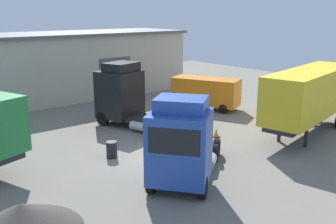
{
  "coord_description": "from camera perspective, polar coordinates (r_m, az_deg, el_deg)",
  "views": [
    {
      "loc": [
        -11.87,
        -15.49,
        7.51
      ],
      "look_at": [
        2.68,
        2.32,
        1.6
      ],
      "focal_mm": 42.0,
      "sensor_mm": 36.0,
      "label": 1
    }
  ],
  "objects": [
    {
      "name": "ground_plane",
      "position": [
        20.91,
        -1.68,
        -6.64
      ],
      "size": [
        60.0,
        60.0,
        0.0
      ],
      "primitive_type": "plane",
      "color": "slate"
    },
    {
      "name": "warehouse_building",
      "position": [
        35.21,
        -19.31,
        6.02
      ],
      "size": [
        28.84,
        7.17,
        5.71
      ],
      "color": "#B7B2A3",
      "rests_on": "ground_plane"
    },
    {
      "name": "tractor_unit_blue",
      "position": [
        17.1,
        2.09,
        -4.74
      ],
      "size": [
        6.42,
        5.73,
        4.04
      ],
      "rotation": [
        0.0,
        0.0,
        -2.49
      ],
      "color": "#2347A3",
      "rests_on": "ground_plane"
    },
    {
      "name": "delivery_van_orange",
      "position": [
        31.2,
        5.22,
        2.93
      ],
      "size": [
        3.97,
        5.67,
        2.44
      ],
      "rotation": [
        0.0,
        0.0,
        1.99
      ],
      "color": "orange",
      "rests_on": "ground_plane"
    },
    {
      "name": "tractor_unit_black",
      "position": [
        26.64,
        -6.37,
        2.37
      ],
      "size": [
        4.02,
        6.5,
        4.22
      ],
      "rotation": [
        0.0,
        0.0,
        1.84
      ],
      "color": "black",
      "rests_on": "ground_plane"
    },
    {
      "name": "container_trailer_white",
      "position": [
        25.63,
        20.01,
        2.48
      ],
      "size": [
        9.45,
        4.22,
        4.1
      ],
      "rotation": [
        0.0,
        0.0,
        -2.95
      ],
      "color": "yellow",
      "rests_on": "ground_plane"
    },
    {
      "name": "gravel_pile",
      "position": [
        14.95,
        -20.46,
        -14.28
      ],
      "size": [
        4.24,
        4.24,
        1.13
      ],
      "color": "#423D38",
      "rests_on": "ground_plane"
    },
    {
      "name": "oil_drum",
      "position": [
        20.99,
        -8.17,
        -5.43
      ],
      "size": [
        0.58,
        0.58,
        0.88
      ],
      "color": "black",
      "rests_on": "ground_plane"
    },
    {
      "name": "traffic_cone",
      "position": [
        24.3,
        7.01,
        -3.07
      ],
      "size": [
        0.4,
        0.4,
        0.55
      ],
      "color": "black",
      "rests_on": "ground_plane"
    }
  ]
}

